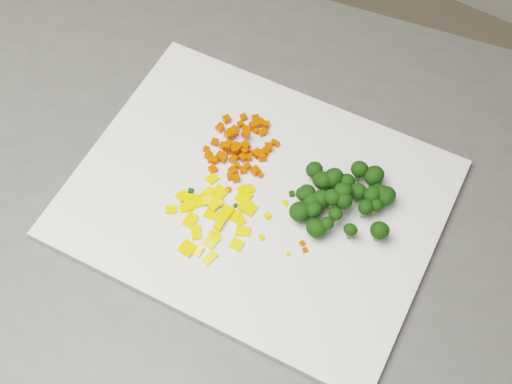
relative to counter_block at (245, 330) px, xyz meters
The scene contains 151 objects.
counter_block is the anchor object (origin of this frame).
cutting_board 0.46m from the counter_block, 25.91° to the left, with size 0.42×0.32×0.01m, color silver.
carrot_pile 0.48m from the counter_block, 121.55° to the left, with size 0.09×0.09×0.03m, color #C83202, non-canonical shape.
pepper_pile 0.47m from the counter_block, 105.68° to the right, with size 0.11×0.11×0.01m, color yellow, non-canonical shape.
broccoli_pile 0.50m from the counter_block, 23.79° to the left, with size 0.11×0.11×0.05m, color black, non-canonical shape.
carrot_cube_0 0.48m from the counter_block, 120.52° to the left, with size 0.01×0.01×0.01m, color #C83202.
carrot_cube_1 0.48m from the counter_block, 124.91° to the left, with size 0.01×0.01×0.01m, color #C83202.
carrot_cube_2 0.47m from the counter_block, 116.03° to the left, with size 0.01×0.01×0.01m, color #C83202.
carrot_cube_3 0.47m from the counter_block, 103.65° to the left, with size 0.01×0.01×0.01m, color #C83202.
carrot_cube_4 0.48m from the counter_block, 131.59° to the left, with size 0.01×0.01×0.01m, color #C83202.
carrot_cube_5 0.47m from the counter_block, 126.49° to the left, with size 0.01×0.01×0.01m, color #C83202.
carrot_cube_6 0.48m from the counter_block, 117.49° to the left, with size 0.01×0.01×0.01m, color #C83202.
carrot_cube_7 0.47m from the counter_block, 109.28° to the left, with size 0.01×0.01×0.01m, color #C83202.
carrot_cube_8 0.47m from the counter_block, 145.91° to the left, with size 0.01×0.01×0.01m, color #C83202.
carrot_cube_9 0.47m from the counter_block, 124.84° to the left, with size 0.01×0.01×0.01m, color #C83202.
carrot_cube_10 0.48m from the counter_block, 132.27° to the left, with size 0.01×0.01×0.01m, color #C83202.
carrot_cube_11 0.47m from the counter_block, 160.20° to the left, with size 0.01×0.01×0.01m, color #C83202.
carrot_cube_12 0.47m from the counter_block, 132.21° to the left, with size 0.01×0.01×0.01m, color #C83202.
carrot_cube_13 0.48m from the counter_block, 112.72° to the left, with size 0.01×0.01×0.01m, color #C83202.
carrot_cube_14 0.47m from the counter_block, 145.72° to the left, with size 0.01×0.01×0.01m, color #C83202.
carrot_cube_15 0.48m from the counter_block, 108.49° to the left, with size 0.01×0.01×0.01m, color #C83202.
carrot_cube_16 0.47m from the counter_block, 105.56° to the left, with size 0.01×0.01×0.01m, color #C83202.
carrot_cube_17 0.47m from the counter_block, 133.79° to the left, with size 0.01×0.01×0.01m, color #C83202.
carrot_cube_18 0.47m from the counter_block, 156.69° to the left, with size 0.01×0.01×0.01m, color #C83202.
carrot_cube_19 0.47m from the counter_block, 135.55° to the left, with size 0.01×0.01×0.01m, color #C83202.
carrot_cube_20 0.47m from the counter_block, 127.33° to the left, with size 0.01×0.01×0.01m, color #C83202.
carrot_cube_21 0.47m from the counter_block, 96.02° to the left, with size 0.01×0.01×0.01m, color #C83202.
carrot_cube_22 0.47m from the counter_block, 95.03° to the left, with size 0.01×0.01×0.01m, color #C83202.
carrot_cube_23 0.47m from the counter_block, 109.87° to the left, with size 0.01×0.01×0.01m, color #C83202.
carrot_cube_24 0.47m from the counter_block, 89.68° to the left, with size 0.01×0.01×0.01m, color #C83202.
carrot_cube_25 0.47m from the counter_block, 132.23° to the left, with size 0.01×0.01×0.01m, color #C83202.
carrot_cube_26 0.47m from the counter_block, 111.26° to the left, with size 0.01×0.01×0.01m, color #C83202.
carrot_cube_27 0.47m from the counter_block, 102.44° to the left, with size 0.01×0.01×0.01m, color #C83202.
carrot_cube_28 0.48m from the counter_block, 112.28° to the left, with size 0.01×0.01×0.01m, color #C83202.
carrot_cube_29 0.47m from the counter_block, 98.35° to the left, with size 0.01×0.01×0.01m, color #C83202.
carrot_cube_30 0.47m from the counter_block, 166.91° to the left, with size 0.01×0.01×0.01m, color #C83202.
carrot_cube_31 0.47m from the counter_block, 116.68° to the left, with size 0.01×0.01×0.01m, color #C83202.
carrot_cube_32 0.47m from the counter_block, 149.89° to the left, with size 0.01×0.01×0.01m, color #C83202.
carrot_cube_33 0.47m from the counter_block, 135.72° to the left, with size 0.01×0.01×0.01m, color #C83202.
carrot_cube_34 0.47m from the counter_block, 91.45° to the left, with size 0.01×0.01×0.01m, color #C83202.
carrot_cube_35 0.48m from the counter_block, 104.53° to the left, with size 0.01×0.01×0.01m, color #C83202.
carrot_cube_36 0.47m from the counter_block, 140.60° to the left, with size 0.01×0.01×0.01m, color #C83202.
carrot_cube_37 0.47m from the counter_block, 93.16° to the left, with size 0.01×0.01×0.01m, color #C83202.
carrot_cube_38 0.48m from the counter_block, 127.21° to the left, with size 0.01×0.01×0.01m, color #C83202.
carrot_cube_39 0.47m from the counter_block, 118.87° to the left, with size 0.01×0.01×0.01m, color #C83202.
carrot_cube_40 0.47m from the counter_block, 110.48° to the left, with size 0.01×0.01×0.01m, color #C83202.
carrot_cube_41 0.47m from the counter_block, 136.53° to the left, with size 0.01×0.01×0.01m, color #C83202.
carrot_cube_42 0.47m from the counter_block, 146.70° to the left, with size 0.01×0.01×0.01m, color #C83202.
carrot_cube_43 0.47m from the counter_block, 158.03° to the left, with size 0.01×0.01×0.01m, color #C83202.
carrot_cube_44 0.47m from the counter_block, 126.85° to the left, with size 0.01×0.01×0.01m, color #C83202.
carrot_cube_45 0.47m from the counter_block, 128.37° to the left, with size 0.01×0.01×0.01m, color #C83202.
carrot_cube_46 0.47m from the counter_block, 117.03° to the left, with size 0.01×0.01×0.01m, color #C83202.
carrot_cube_47 0.48m from the counter_block, 138.00° to the left, with size 0.01×0.01×0.01m, color #C83202.
carrot_cube_48 0.47m from the counter_block, 79.37° to the left, with size 0.01×0.01×0.01m, color #C83202.
carrot_cube_49 0.47m from the counter_block, 129.43° to the left, with size 0.01×0.01×0.01m, color #C83202.
carrot_cube_50 0.47m from the counter_block, 92.98° to the left, with size 0.01×0.01×0.01m, color #C83202.
carrot_cube_51 0.47m from the counter_block, 119.00° to the left, with size 0.01×0.01×0.01m, color #C83202.
carrot_cube_52 0.48m from the counter_block, 123.32° to the left, with size 0.01×0.01×0.01m, color #C83202.
carrot_cube_53 0.47m from the counter_block, 94.26° to the left, with size 0.01×0.01×0.01m, color #C83202.
carrot_cube_54 0.47m from the counter_block, 112.51° to the left, with size 0.01×0.01×0.01m, color #C83202.
carrot_cube_55 0.47m from the counter_block, 155.90° to the left, with size 0.01×0.01×0.01m, color #C83202.
carrot_cube_56 0.47m from the counter_block, 114.47° to the left, with size 0.01×0.01×0.01m, color #C83202.
carrot_cube_57 0.47m from the counter_block, 167.18° to the left, with size 0.01×0.01×0.01m, color #C83202.
carrot_cube_58 0.48m from the counter_block, 116.89° to the left, with size 0.01×0.01×0.01m, color #C83202.
carrot_cube_59 0.47m from the counter_block, 137.40° to the left, with size 0.01×0.01×0.01m, color #C83202.
carrot_cube_60 0.48m from the counter_block, 109.23° to the left, with size 0.01×0.01×0.01m, color #C83202.
carrot_cube_61 0.47m from the counter_block, 118.61° to the left, with size 0.01×0.01×0.01m, color #C83202.
carrot_cube_62 0.47m from the counter_block, 122.45° to the left, with size 0.01×0.01×0.01m, color #C83202.
carrot_cube_63 0.47m from the counter_block, 138.83° to the left, with size 0.01×0.01×0.01m, color #C83202.
carrot_cube_64 0.47m from the counter_block, 138.93° to the left, with size 0.01×0.01×0.01m, color #C83202.
carrot_cube_65 0.48m from the counter_block, 129.39° to the left, with size 0.01×0.01×0.01m, color #C83202.
pepper_chunk_0 0.46m from the counter_block, 74.94° to the right, with size 0.02×0.01×0.00m, color yellow.
pepper_chunk_1 0.46m from the counter_block, 109.21° to the right, with size 0.01×0.01×0.00m, color yellow.
pepper_chunk_2 0.47m from the counter_block, 131.54° to the right, with size 0.02×0.01×0.00m, color yellow.
pepper_chunk_3 0.46m from the counter_block, 145.39° to the right, with size 0.01×0.01×0.00m, color yellow.
pepper_chunk_4 0.47m from the counter_block, 53.48° to the right, with size 0.01×0.02×0.00m, color yellow.
pepper_chunk_5 0.47m from the counter_block, 130.49° to the right, with size 0.01×0.01×0.00m, color yellow.
pepper_chunk_6 0.47m from the counter_block, 116.95° to the right, with size 0.02×0.01×0.00m, color yellow.
pepper_chunk_7 0.47m from the counter_block, 139.79° to the right, with size 0.02×0.01×0.00m, color yellow.
pepper_chunk_8 0.47m from the counter_block, 102.21° to the right, with size 0.02×0.01×0.00m, color yellow.
pepper_chunk_9 0.47m from the counter_block, 84.83° to the right, with size 0.01×0.01×0.00m, color yellow.
pepper_chunk_10 0.46m from the counter_block, 58.70° to the right, with size 0.01×0.01×0.00m, color yellow.
pepper_chunk_11 0.47m from the counter_block, 89.80° to the right, with size 0.01×0.01×0.00m, color yellow.
pepper_chunk_12 0.47m from the counter_block, 133.61° to the right, with size 0.01×0.01×0.00m, color yellow.
pepper_chunk_13 0.46m from the counter_block, 153.64° to the right, with size 0.02×0.02×0.00m, color yellow.
pepper_chunk_14 0.47m from the counter_block, 97.32° to the right, with size 0.02×0.02×0.00m, color yellow.
pepper_chunk_15 0.47m from the counter_block, 87.18° to the right, with size 0.01×0.01×0.00m, color yellow.
pepper_chunk_16 0.47m from the counter_block, 133.18° to the right, with size 0.01×0.01×0.00m, color yellow.
pepper_chunk_17 0.46m from the counter_block, 38.40° to the right, with size 0.02×0.01×0.00m, color yellow.
pepper_chunk_18 0.46m from the counter_block, 30.74° to the right, with size 0.02×0.02×0.00m, color yellow.
pepper_chunk_19 0.46m from the counter_block, 61.40° to the left, with size 0.02×0.01×0.00m, color yellow.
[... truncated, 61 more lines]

